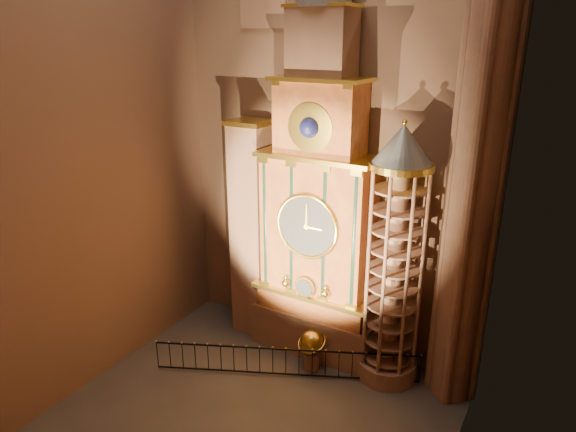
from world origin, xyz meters
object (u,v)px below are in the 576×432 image
Objects in this scene: portrait_tower at (252,230)px; stair_turret at (394,261)px; iron_railing at (286,362)px; celestial_globe at (312,346)px; astronomical_clock at (318,211)px.

portrait_tower is 6.91m from stair_turret.
iron_railing is (-3.61, -2.26, -4.57)m from stair_turret.
stair_turret is at bearing 32.02° from iron_railing.
portrait_tower reaches higher than iron_railing.
iron_railing is (3.29, -2.54, -4.45)m from portrait_tower.
stair_turret reaches higher than celestial_globe.
astronomical_clock is 6.49m from iron_railing.
astronomical_clock reaches higher than iron_railing.
portrait_tower is at bearing 179.71° from astronomical_clock.
celestial_globe is (3.95, -1.49, -4.07)m from portrait_tower.
celestial_globe is at bearing -20.64° from portrait_tower.
astronomical_clock reaches higher than portrait_tower.
portrait_tower is at bearing 177.67° from stair_turret.
iron_railing is (-0.66, -1.05, -0.38)m from celestial_globe.
stair_turret is 6.24m from iron_railing.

